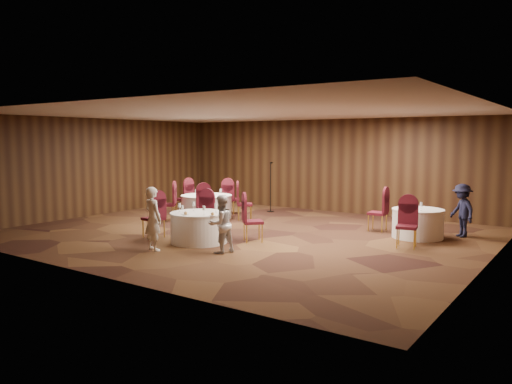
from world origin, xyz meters
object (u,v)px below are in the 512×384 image
Objects in this scene: table_left at (207,206)px; mic_stand at (271,197)px; man_c at (462,210)px; table_main at (199,227)px; woman_b at (221,224)px; table_right at (418,223)px; woman_a at (153,219)px.

table_left is 2.52m from mic_stand.
mic_stand reaches higher than table_left.
mic_stand is at bearing -143.43° from man_c.
table_main and table_left have the same top height.
table_left is 7.54m from man_c.
table_main is at bearing -94.07° from man_c.
table_main is 1.02× the size of man_c.
table_left is 5.00m from woman_b.
table_right is (6.52, 0.62, 0.00)m from table_left.
woman_a is (-4.45, -4.89, 0.35)m from table_right.
woman_b is 6.34m from man_c.
woman_b is at bearing -66.59° from mic_stand.
table_main is at bearing -88.37° from woman_a.
woman_b is (3.47, -3.58, 0.27)m from table_left.
woman_a is at bearing -80.02° from mic_stand.
table_main is at bearing -75.10° from mic_stand.
mic_stand reaches higher than table_right.
woman_b is (-3.05, -4.21, 0.27)m from table_right.
table_main is 3.80m from table_left.
woman_b is (1.14, -0.57, 0.27)m from table_main.
man_c is at bearing 157.54° from woman_b.
table_left is 1.12× the size of woman_a.
woman_a is at bearing -48.19° from woman_b.
woman_b reaches higher than table_left.
woman_a reaches higher than table_main.
man_c is at bearing -8.50° from mic_stand.
mic_stand is 6.73m from woman_a.
woman_a is (1.16, -6.62, 0.21)m from mic_stand.
table_left is at bearing 127.69° from table_main.
woman_a reaches higher than table_left.
table_left is at bearing -120.01° from woman_b.
table_main is 5.55m from table_right.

